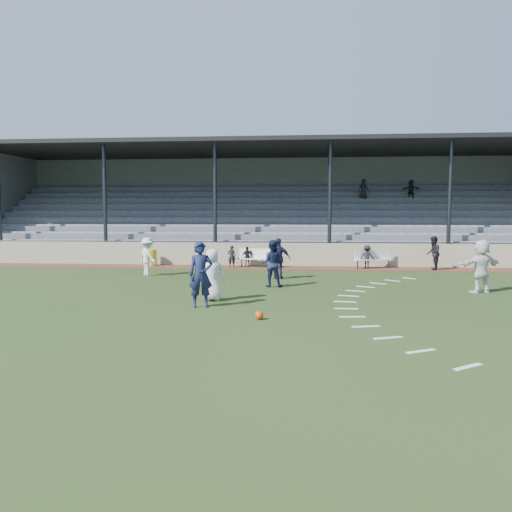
# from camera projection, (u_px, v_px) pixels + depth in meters

# --- Properties ---
(ground) EXTENTS (90.00, 90.00, 0.00)m
(ground) POSITION_uv_depth(u_px,v_px,m) (248.00, 307.00, 14.72)
(ground) COLOR #273B18
(ground) RESTS_ON ground
(cinder_track) EXTENTS (34.00, 2.00, 0.02)m
(cinder_track) POSITION_uv_depth(u_px,v_px,m) (270.00, 268.00, 25.14)
(cinder_track) COLOR #522E21
(cinder_track) RESTS_ON ground
(retaining_wall) EXTENTS (34.00, 0.18, 1.20)m
(retaining_wall) POSITION_uv_depth(u_px,v_px,m) (272.00, 254.00, 26.13)
(retaining_wall) COLOR tan
(retaining_wall) RESTS_ON ground
(bench_left) EXTENTS (2.01, 1.15, 0.95)m
(bench_left) POSITION_uv_depth(u_px,v_px,m) (257.00, 256.00, 25.26)
(bench_left) COLOR silver
(bench_left) RESTS_ON cinder_track
(bench_right) EXTENTS (2.02, 1.12, 0.95)m
(bench_right) POSITION_uv_depth(u_px,v_px,m) (373.00, 257.00, 24.85)
(bench_right) COLOR silver
(bench_right) RESTS_ON cinder_track
(trash_bin) EXTENTS (0.52, 0.52, 0.84)m
(trash_bin) POSITION_uv_depth(u_px,v_px,m) (152.00, 258.00, 26.06)
(trash_bin) COLOR yellow
(trash_bin) RESTS_ON cinder_track
(football) EXTENTS (0.22, 0.22, 0.22)m
(football) POSITION_uv_depth(u_px,v_px,m) (259.00, 315.00, 13.01)
(football) COLOR #DE3E0D
(football) RESTS_ON ground
(player_white_lead) EXTENTS (0.86, 0.61, 1.66)m
(player_white_lead) POSITION_uv_depth(u_px,v_px,m) (212.00, 275.00, 15.73)
(player_white_lead) COLOR white
(player_white_lead) RESTS_ON ground
(player_navy_lead) EXTENTS (0.80, 0.62, 1.93)m
(player_navy_lead) POSITION_uv_depth(u_px,v_px,m) (201.00, 275.00, 14.63)
(player_navy_lead) COLOR #161C3E
(player_navy_lead) RESTS_ON ground
(player_navy_mid) EXTENTS (0.90, 0.73, 1.76)m
(player_navy_mid) POSITION_uv_depth(u_px,v_px,m) (272.00, 263.00, 18.71)
(player_navy_mid) COLOR #161C3E
(player_navy_mid) RESTS_ON ground
(player_white_wing) EXTENTS (1.23, 1.19, 1.69)m
(player_white_wing) POSITION_uv_depth(u_px,v_px,m) (148.00, 257.00, 22.00)
(player_white_wing) COLOR white
(player_white_wing) RESTS_ON ground
(player_navy_wing) EXTENTS (1.05, 0.55, 1.71)m
(player_navy_wing) POSITION_uv_depth(u_px,v_px,m) (279.00, 259.00, 20.94)
(player_navy_wing) COLOR #161C3E
(player_navy_wing) RESTS_ON ground
(player_white_back) EXTENTS (1.81, 1.15, 1.86)m
(player_white_back) POSITION_uv_depth(u_px,v_px,m) (481.00, 266.00, 17.36)
(player_white_back) COLOR white
(player_white_back) RESTS_ON ground
(official) EXTENTS (0.81, 0.93, 1.63)m
(official) POSITION_uv_depth(u_px,v_px,m) (433.00, 253.00, 24.08)
(official) COLOR black
(official) RESTS_ON cinder_track
(sub_left_near) EXTENTS (0.43, 0.30, 1.12)m
(sub_left_near) POSITION_uv_depth(u_px,v_px,m) (232.00, 256.00, 25.18)
(sub_left_near) COLOR black
(sub_left_near) RESTS_ON cinder_track
(sub_left_far) EXTENTS (0.66, 0.48, 1.05)m
(sub_left_far) POSITION_uv_depth(u_px,v_px,m) (247.00, 257.00, 25.33)
(sub_left_far) COLOR black
(sub_left_far) RESTS_ON cinder_track
(sub_right) EXTENTS (0.83, 0.60, 1.16)m
(sub_right) POSITION_uv_depth(u_px,v_px,m) (367.00, 257.00, 24.65)
(sub_right) COLOR black
(sub_right) RESTS_ON cinder_track
(grandstand) EXTENTS (34.60, 9.00, 6.61)m
(grandstand) POSITION_uv_depth(u_px,v_px,m) (276.00, 222.00, 30.67)
(grandstand) COLOR slate
(grandstand) RESTS_ON ground
(penalty_arc) EXTENTS (3.89, 14.63, 0.01)m
(penalty_arc) POSITION_uv_depth(u_px,v_px,m) (391.00, 309.00, 14.35)
(penalty_arc) COLOR white
(penalty_arc) RESTS_ON ground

